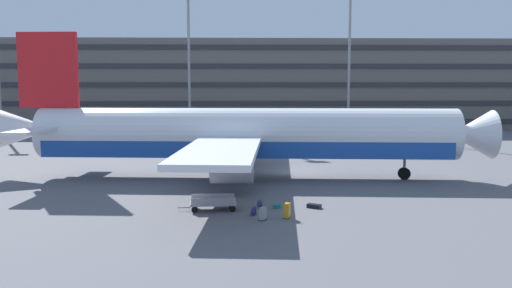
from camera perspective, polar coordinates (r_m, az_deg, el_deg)
name	(u,v)px	position (r m, az deg, el deg)	size (l,w,h in m)	color
ground_plane	(291,174)	(41.56, 3.86, -3.28)	(600.00, 600.00, 0.00)	#5B5B60
terminal_structure	(264,85)	(89.48, 0.89, 6.50)	(150.90, 18.46, 14.12)	#605B56
airliner	(241,136)	(39.20, -1.68, 0.91)	(37.39, 30.16, 10.97)	silver
light_mast_left	(189,33)	(74.99, -7.38, 11.90)	(1.80, 0.50, 24.89)	gray
light_mast_center_left	(350,30)	(76.26, 10.21, 12.18)	(1.80, 0.50, 25.98)	gray
suitcase_large	(287,210)	(27.84, 3.42, -7.23)	(0.40, 0.50, 1.02)	orange
suitcase_black	(314,206)	(30.36, 6.36, -6.75)	(0.88, 0.74, 0.22)	black
suitcase_upright	(263,213)	(27.41, 0.75, -7.58)	(0.42, 0.46, 0.82)	gray
suitcase_scuffed	(277,206)	(30.26, 2.32, -6.76)	(0.45, 0.72, 0.21)	#147266
backpack_laid_flat	(253,211)	(28.42, -0.30, -7.37)	(0.35, 0.38, 0.53)	navy
backpack_small	(260,204)	(30.22, 0.39, -6.58)	(0.40, 0.35, 0.47)	navy
baggage_cart	(213,203)	(29.67, -4.70, -6.41)	(3.34, 1.48, 0.82)	gray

